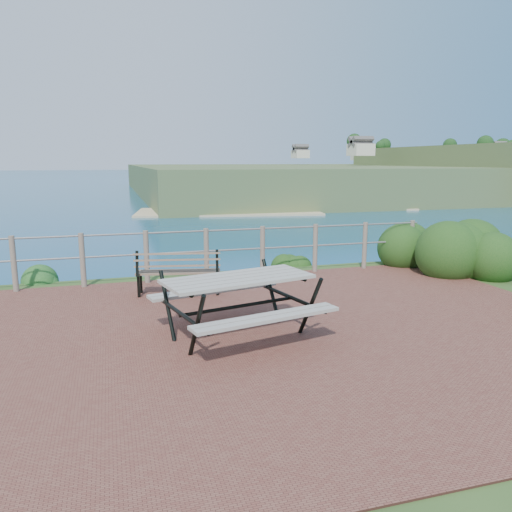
% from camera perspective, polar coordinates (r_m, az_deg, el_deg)
% --- Properties ---
extents(ground, '(10.00, 7.00, 0.12)m').
position_cam_1_polar(ground, '(6.78, -0.22, -9.08)').
color(ground, brown).
rests_on(ground, ground).
extents(ocean, '(1200.00, 1200.00, 0.00)m').
position_cam_1_polar(ocean, '(206.15, -16.14, 9.81)').
color(ocean, '#156A81').
rests_on(ocean, ground).
extents(safety_railing, '(9.40, 0.10, 1.00)m').
position_cam_1_polar(safety_railing, '(9.80, -5.69, 0.58)').
color(safety_railing, '#6B5B4C').
rests_on(safety_railing, ground).
extents(distant_bay, '(290.00, 232.36, 24.00)m').
position_cam_1_polar(distant_bay, '(272.31, 23.88, 9.15)').
color(distant_bay, '#4F6432').
rests_on(distant_bay, ground).
extents(picnic_table, '(2.05, 1.63, 0.81)m').
position_cam_1_polar(picnic_table, '(6.54, -2.03, -5.08)').
color(picnic_table, '#A19B90').
rests_on(picnic_table, ground).
extents(park_bench, '(1.49, 0.63, 0.81)m').
position_cam_1_polar(park_bench, '(8.72, -8.88, -1.01)').
color(park_bench, brown).
rests_on(park_bench, ground).
extents(shrub_right_front, '(1.40, 1.40, 1.99)m').
position_cam_1_polar(shrub_right_front, '(10.95, 23.36, -2.24)').
color(shrub_right_front, '#154013').
rests_on(shrub_right_front, ground).
extents(shrub_right_edge, '(1.12, 1.12, 1.60)m').
position_cam_1_polar(shrub_right_edge, '(11.93, 16.67, -0.78)').
color(shrub_right_edge, '#154013').
rests_on(shrub_right_edge, ground).
extents(shrub_lip_west, '(0.74, 0.74, 0.46)m').
position_cam_1_polar(shrub_lip_west, '(10.62, -22.30, -2.55)').
color(shrub_lip_west, '#1E4E1D').
rests_on(shrub_lip_west, ground).
extents(shrub_lip_east, '(0.67, 0.67, 0.37)m').
position_cam_1_polar(shrub_lip_east, '(11.31, 4.26, -0.97)').
color(shrub_lip_east, '#154013').
rests_on(shrub_lip_east, ground).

